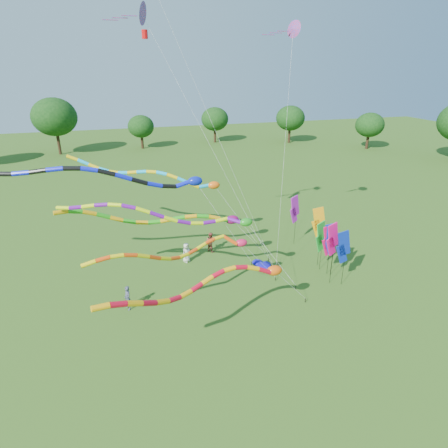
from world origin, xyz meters
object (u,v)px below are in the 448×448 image
object	(u,v)px
person_a	(186,253)
blue_nylon_heap	(264,264)
person_b	(128,298)
tube_kite_red	(221,281)
person_c	(210,242)
tube_kite_orange	(192,249)

from	to	relation	value
person_a	blue_nylon_heap	bearing A→B (deg)	-61.63
person_b	tube_kite_red	bearing A→B (deg)	25.13
person_b	person_c	xyz separation A→B (m)	(7.14, 6.41, 0.03)
blue_nylon_heap	person_c	xyz separation A→B (m)	(-3.23, 3.89, 0.60)
blue_nylon_heap	person_c	world-z (taller)	person_c
tube_kite_orange	person_b	distance (m)	5.63
tube_kite_orange	blue_nylon_heap	distance (m)	8.70
blue_nylon_heap	person_a	size ratio (longest dim) A/B	0.91
blue_nylon_heap	person_b	world-z (taller)	person_b
tube_kite_red	blue_nylon_heap	xyz separation A→B (m)	(5.56, 7.29, -3.79)
tube_kite_orange	person_c	distance (m)	9.32
person_a	person_c	bearing A→B (deg)	-7.52
person_b	person_c	distance (m)	9.60
tube_kite_red	person_b	world-z (taller)	tube_kite_red
blue_nylon_heap	person_b	size ratio (longest dim) A/B	0.89
tube_kite_red	tube_kite_orange	bearing A→B (deg)	85.70
tube_kite_orange	person_a	distance (m)	7.70
tube_kite_red	blue_nylon_heap	size ratio (longest dim) A/B	8.49
tube_kite_red	person_b	size ratio (longest dim) A/B	7.55
person_b	person_c	bearing A→B (deg)	111.72
tube_kite_orange	person_a	size ratio (longest dim) A/B	7.55
tube_kite_red	person_a	distance (m)	10.42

